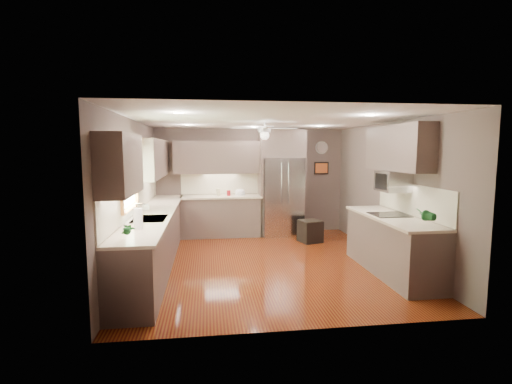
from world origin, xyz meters
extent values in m
plane|color=#481009|center=(0.00, 0.00, 0.00)|extent=(5.00, 5.00, 0.00)
plane|color=white|center=(0.00, 0.00, 2.50)|extent=(5.00, 5.00, 0.00)
plane|color=brown|center=(0.00, 2.50, 1.25)|extent=(4.50, 0.00, 4.50)
plane|color=brown|center=(0.00, -2.50, 1.25)|extent=(4.50, 0.00, 4.50)
plane|color=brown|center=(-2.25, 0.00, 1.25)|extent=(0.00, 5.00, 5.00)
plane|color=brown|center=(2.25, 0.00, 1.25)|extent=(0.00, 5.00, 5.00)
cylinder|color=#BBB88C|center=(-0.78, 2.21, 1.03)|extent=(0.12, 0.12, 0.16)
cylinder|color=maroon|center=(-0.55, 2.19, 1.00)|extent=(0.10, 0.10, 0.13)
imported|color=white|center=(-2.07, 0.09, 1.03)|extent=(0.11, 0.11, 0.19)
imported|color=#1A5E25|center=(-1.96, -1.96, 1.08)|extent=(0.15, 0.11, 0.28)
imported|color=#1A5E25|center=(1.92, -1.67, 1.11)|extent=(0.22, 0.20, 0.34)
imported|color=#BBB88C|center=(-0.28, 2.22, 0.97)|extent=(0.28, 0.28, 0.06)
cube|color=brown|center=(-1.95, 0.15, 0.45)|extent=(0.60, 4.70, 0.90)
cube|color=beige|center=(-1.94, 0.15, 0.92)|extent=(0.65, 4.70, 0.04)
cube|color=beige|center=(-2.24, 0.15, 1.20)|extent=(0.02, 4.70, 0.50)
cube|color=brown|center=(-0.72, 2.20, 0.45)|extent=(1.85, 0.60, 0.90)
cube|color=beige|center=(-0.72, 2.19, 0.92)|extent=(1.85, 0.65, 0.04)
cube|color=beige|center=(-0.72, 2.49, 1.20)|extent=(1.85, 0.02, 0.50)
cube|color=brown|center=(-2.08, -1.60, 1.83)|extent=(0.33, 1.20, 0.75)
cube|color=brown|center=(-2.08, 1.30, 1.83)|extent=(0.33, 2.40, 0.75)
cube|color=brown|center=(-0.72, 2.33, 1.83)|extent=(2.15, 0.33, 0.75)
cube|color=brown|center=(2.08, -0.55, 2.03)|extent=(0.33, 1.70, 0.75)
cube|color=#BFF2B2|center=(-2.23, -0.50, 1.55)|extent=(0.01, 1.00, 0.80)
cube|color=olive|center=(-2.21, -0.50, 1.98)|extent=(0.05, 1.12, 0.06)
cube|color=olive|center=(-2.21, -0.50, 1.12)|extent=(0.05, 1.12, 0.06)
cube|color=olive|center=(-2.21, -1.03, 1.55)|extent=(0.05, 0.06, 0.80)
cube|color=olive|center=(-2.21, 0.03, 1.55)|extent=(0.05, 0.06, 0.80)
cube|color=silver|center=(-1.93, -0.50, 0.93)|extent=(0.50, 0.70, 0.03)
cube|color=#262626|center=(-1.93, -0.50, 0.89)|extent=(0.44, 0.62, 0.05)
cylinder|color=silver|center=(-2.13, -0.50, 1.05)|extent=(0.02, 0.02, 0.24)
cylinder|color=silver|center=(-2.07, -0.50, 1.17)|extent=(0.16, 0.02, 0.02)
cube|color=silver|center=(0.70, 2.14, 0.91)|extent=(0.92, 0.72, 1.82)
cube|color=black|center=(0.70, 1.80, 0.66)|extent=(0.88, 0.02, 0.02)
cube|color=black|center=(0.70, 1.79, 1.25)|extent=(0.01, 0.02, 1.00)
cylinder|color=silver|center=(0.62, 1.76, 1.25)|extent=(0.02, 0.02, 0.90)
cylinder|color=silver|center=(0.78, 1.76, 1.25)|extent=(0.02, 0.02, 0.90)
cube|color=brown|center=(0.70, 2.20, 2.14)|extent=(1.04, 0.60, 0.63)
cube|color=brown|center=(0.20, 2.20, 0.91)|extent=(0.06, 0.60, 1.82)
cube|color=brown|center=(1.20, 2.20, 0.91)|extent=(0.06, 0.60, 1.82)
cube|color=brown|center=(1.93, -0.80, 0.45)|extent=(0.65, 2.20, 0.90)
cube|color=beige|center=(1.91, -0.80, 0.92)|extent=(0.70, 2.20, 0.04)
cube|color=beige|center=(2.24, -0.80, 1.20)|extent=(0.02, 2.20, 0.50)
cube|color=black|center=(1.91, -0.70, 0.94)|extent=(0.56, 0.52, 0.01)
cube|color=silver|center=(2.03, -0.55, 1.48)|extent=(0.42, 0.55, 0.34)
cube|color=black|center=(1.82, -0.55, 1.48)|extent=(0.02, 0.40, 0.26)
cylinder|color=white|center=(0.00, 0.30, 2.46)|extent=(0.03, 0.03, 0.08)
cylinder|color=white|center=(0.00, 0.30, 2.36)|extent=(0.22, 0.22, 0.10)
sphere|color=white|center=(0.00, 0.30, 2.26)|extent=(0.16, 0.16, 0.16)
cube|color=white|center=(0.35, 0.30, 2.38)|extent=(0.48, 0.11, 0.01)
cube|color=white|center=(0.00, 0.65, 2.38)|extent=(0.11, 0.48, 0.01)
cube|color=white|center=(-0.35, 0.30, 2.38)|extent=(0.48, 0.11, 0.01)
cube|color=white|center=(0.00, -0.05, 2.38)|extent=(0.11, 0.48, 0.01)
cylinder|color=white|center=(-1.40, 1.30, 2.49)|extent=(0.14, 0.14, 0.01)
cylinder|color=white|center=(1.30, 1.30, 2.49)|extent=(0.14, 0.14, 0.01)
cylinder|color=white|center=(-1.40, -1.20, 2.49)|extent=(0.14, 0.14, 0.01)
cylinder|color=white|center=(1.30, -1.20, 2.49)|extent=(0.14, 0.14, 0.01)
cylinder|color=white|center=(0.00, 1.80, 2.49)|extent=(0.14, 0.14, 0.01)
cylinder|color=white|center=(1.75, 2.48, 2.05)|extent=(0.30, 0.03, 0.30)
cylinder|color=silver|center=(1.75, 2.47, 2.05)|extent=(0.29, 0.00, 0.29)
cube|color=black|center=(1.75, 2.48, 1.55)|extent=(0.36, 0.03, 0.30)
cube|color=#C05926|center=(1.75, 2.46, 1.55)|extent=(0.30, 0.01, 0.24)
cube|color=black|center=(1.17, 1.35, 0.23)|extent=(0.53, 0.53, 0.48)
cube|color=black|center=(1.17, 1.35, 0.46)|extent=(0.50, 0.50, 0.03)
cylinder|color=white|center=(-1.96, -1.28, 1.08)|extent=(0.12, 0.12, 0.28)
cylinder|color=silver|center=(-1.96, -1.28, 1.09)|extent=(0.02, 0.02, 0.30)
camera|label=1|loc=(-1.03, -6.33, 2.00)|focal=26.00mm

